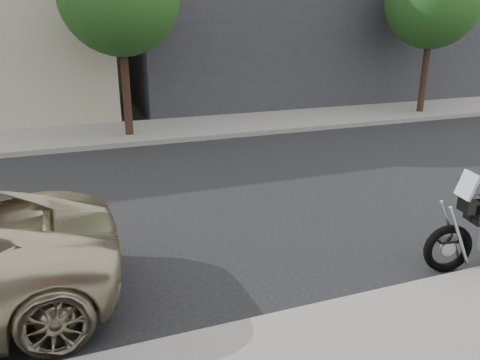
# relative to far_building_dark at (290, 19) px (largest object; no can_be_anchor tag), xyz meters

# --- Properties ---
(ground) EXTENTS (120.00, 120.00, 0.00)m
(ground) POSITION_rel_far_building_dark_xyz_m (7.00, 13.50, -3.50)
(ground) COLOR black
(ground) RESTS_ON ground
(far_sidewalk) EXTENTS (44.00, 3.00, 0.15)m
(far_sidewalk) POSITION_rel_far_building_dark_xyz_m (7.00, 7.00, -3.43)
(far_sidewalk) COLOR gray
(far_sidewalk) RESTS_ON ground
(far_building_dark) EXTENTS (16.00, 11.00, 7.00)m
(far_building_dark) POSITION_rel_far_building_dark_xyz_m (0.00, 0.00, 0.00)
(far_building_dark) COLOR #2D2D32
(far_building_dark) RESTS_ON ground
(street_tree_left) EXTENTS (3.40, 3.40, 5.70)m
(street_tree_left) POSITION_rel_far_building_dark_xyz_m (-2.00, 7.50, 0.64)
(street_tree_left) COLOR #342117
(street_tree_left) RESTS_ON far_sidewalk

